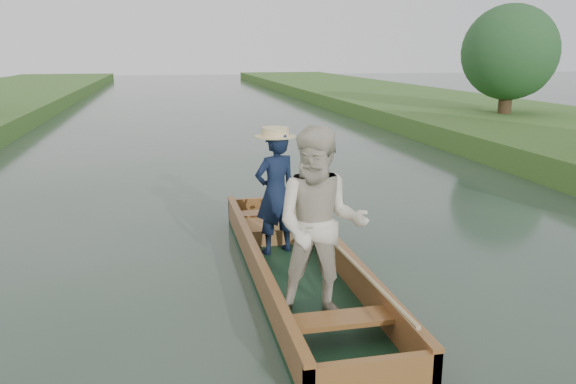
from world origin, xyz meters
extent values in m
plane|color=#283D30|center=(0.00, 0.00, 0.00)|extent=(120.00, 120.00, 0.00)
cylinder|color=#47331E|center=(9.80, 11.06, 1.11)|extent=(0.44, 0.44, 2.21)
sphere|color=#1B451D|center=(9.80, 11.06, 2.61)|extent=(3.12, 3.12, 3.12)
sphere|color=#1B451D|center=(10.40, 11.36, 2.21)|extent=(2.20, 2.20, 2.20)
cube|color=black|center=(0.00, 0.00, 0.04)|extent=(1.10, 5.00, 0.08)
cube|color=brown|center=(-0.51, 0.00, 0.24)|extent=(0.08, 5.00, 0.32)
cube|color=brown|center=(0.51, 0.00, 0.24)|extent=(0.08, 5.00, 0.32)
cube|color=brown|center=(0.00, 2.46, 0.24)|extent=(1.10, 0.08, 0.32)
cube|color=brown|center=(0.00, -2.46, 0.24)|extent=(1.10, 0.08, 0.32)
cube|color=brown|center=(-0.51, 0.00, 0.42)|extent=(0.10, 5.00, 0.04)
cube|color=brown|center=(0.51, 0.00, 0.42)|extent=(0.10, 5.00, 0.04)
cube|color=brown|center=(0.00, 1.90, 0.30)|extent=(0.94, 0.30, 0.05)
cube|color=brown|center=(0.00, -1.60, 0.30)|extent=(0.94, 0.30, 0.05)
imported|color=#111B35|center=(-0.11, 0.84, 0.89)|extent=(0.68, 0.56, 1.61)
cylinder|color=beige|center=(-0.11, 0.84, 1.65)|extent=(0.52, 0.52, 0.12)
imported|color=beige|center=(-0.05, -1.09, 1.03)|extent=(1.11, 0.98, 1.91)
cube|color=#A75936|center=(-0.01, 1.52, 0.19)|extent=(0.85, 0.90, 0.22)
sphere|color=tan|center=(0.30, 1.42, 0.42)|extent=(0.22, 0.22, 0.22)
sphere|color=tan|center=(0.30, 1.41, 0.59)|extent=(0.17, 0.17, 0.17)
sphere|color=tan|center=(0.24, 1.41, 0.66)|extent=(0.06, 0.06, 0.06)
sphere|color=tan|center=(0.36, 1.41, 0.66)|extent=(0.06, 0.06, 0.06)
sphere|color=tan|center=(0.30, 1.34, 0.57)|extent=(0.07, 0.07, 0.07)
sphere|color=tan|center=(0.20, 1.40, 0.46)|extent=(0.08, 0.08, 0.08)
sphere|color=tan|center=(0.40, 1.40, 0.46)|extent=(0.08, 0.08, 0.08)
sphere|color=tan|center=(0.24, 1.39, 0.33)|extent=(0.09, 0.09, 0.09)
sphere|color=tan|center=(0.36, 1.39, 0.33)|extent=(0.09, 0.09, 0.09)
cylinder|color=silver|center=(-0.04, 1.90, 0.33)|extent=(0.07, 0.07, 0.01)
cylinder|color=silver|center=(-0.04, 1.90, 0.37)|extent=(0.01, 0.01, 0.08)
ellipsoid|color=silver|center=(-0.04, 1.90, 0.43)|extent=(0.09, 0.09, 0.05)
cylinder|color=tan|center=(0.43, -0.40, 0.46)|extent=(0.04, 3.79, 0.18)
camera|label=1|loc=(-1.45, -6.03, 2.66)|focal=35.00mm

